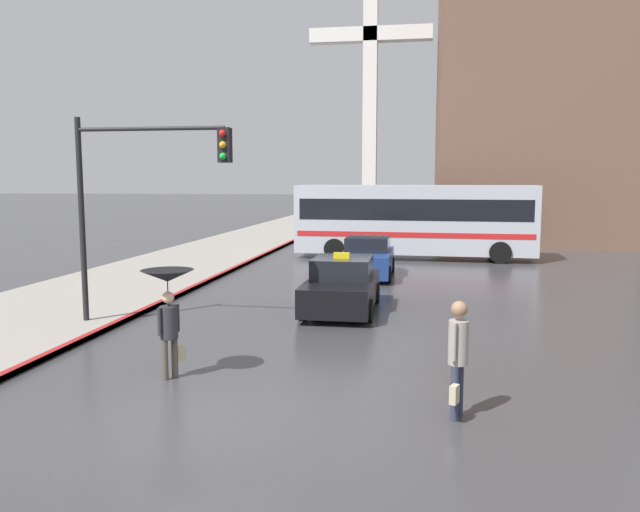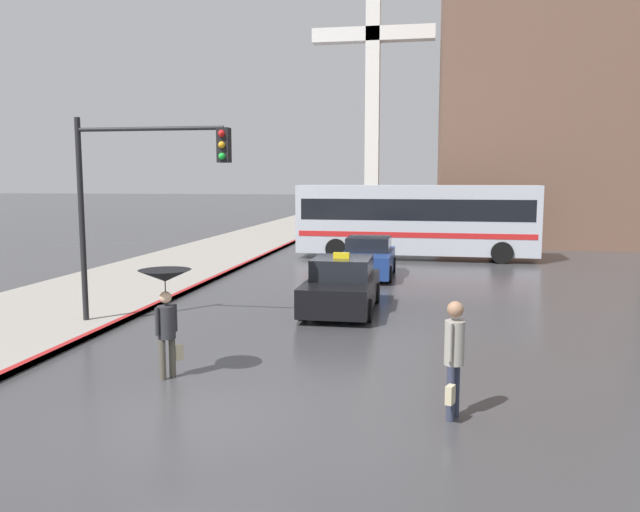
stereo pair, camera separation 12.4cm
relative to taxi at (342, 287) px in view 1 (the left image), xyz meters
name	(u,v)px [view 1 (the left image)]	position (x,y,z in m)	size (l,w,h in m)	color
ground_plane	(197,423)	(-1.10, -8.39, -0.67)	(300.00, 300.00, 0.00)	#38383A
taxi	(342,287)	(0.00, 0.00, 0.00)	(1.91, 4.07, 1.63)	black
sedan_red	(367,258)	(0.16, 6.30, 0.01)	(1.91, 4.10, 1.48)	navy
city_bus	(414,218)	(1.79, 12.24, 1.20)	(10.93, 2.96, 3.38)	#B2B7C1
pedestrian_with_umbrella	(168,295)	(-2.32, -6.46, 0.88)	(0.95, 0.95, 2.01)	#4C473D
pedestrian_man	(458,351)	(2.74, -7.58, 0.38)	(0.39, 0.59, 1.82)	#2D3347
traffic_light	(142,181)	(-4.45, -2.81, 2.92)	(3.89, 0.38, 5.11)	black
building_tower_far	(639,56)	(20.26, 42.08, 13.56)	(12.08, 9.13, 28.47)	gray
monument_cross	(370,78)	(-1.36, 24.70, 9.53)	(7.91, 0.90, 17.98)	white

